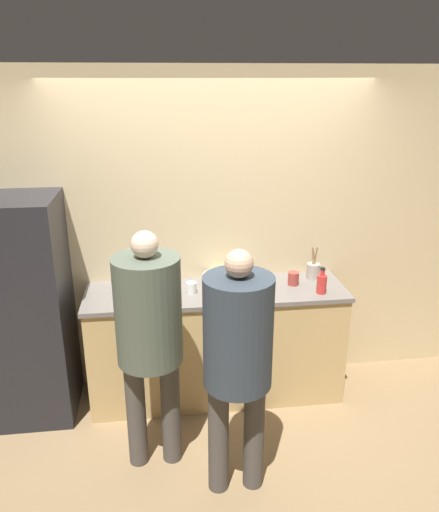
% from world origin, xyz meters
% --- Properties ---
extents(ground_plane, '(14.00, 14.00, 0.00)m').
position_xyz_m(ground_plane, '(0.00, 0.00, 0.00)').
color(ground_plane, '#8C704C').
extents(wall_back, '(5.20, 0.06, 2.60)m').
position_xyz_m(wall_back, '(0.00, 0.64, 1.30)').
color(wall_back, '#D6BC8C').
rests_on(wall_back, ground_plane).
extents(counter, '(2.03, 0.62, 0.94)m').
position_xyz_m(counter, '(0.00, 0.35, 0.47)').
color(counter, tan).
rests_on(counter, ground_plane).
extents(refrigerator, '(0.66, 0.65, 1.73)m').
position_xyz_m(refrigerator, '(-1.46, 0.31, 0.86)').
color(refrigerator, '#232328').
rests_on(refrigerator, ground_plane).
extents(person_left, '(0.42, 0.42, 1.66)m').
position_xyz_m(person_left, '(-0.51, -0.39, 1.03)').
color(person_left, '#4C4742').
rests_on(person_left, ground_plane).
extents(person_center, '(0.41, 0.41, 1.62)m').
position_xyz_m(person_center, '(-0.00, -0.69, 1.00)').
color(person_center, '#4C4742').
rests_on(person_center, ground_plane).
extents(fruit_bowl, '(0.37, 0.37, 0.11)m').
position_xyz_m(fruit_bowl, '(0.09, 0.46, 0.98)').
color(fruit_bowl, beige).
rests_on(fruit_bowl, counter).
extents(utensil_crock, '(0.11, 0.11, 0.27)m').
position_xyz_m(utensil_crock, '(0.82, 0.46, 1.01)').
color(utensil_crock, '#ADA393').
rests_on(utensil_crock, counter).
extents(bottle_red, '(0.08, 0.08, 0.21)m').
position_xyz_m(bottle_red, '(0.79, 0.17, 1.02)').
color(bottle_red, red).
rests_on(bottle_red, counter).
extents(bottle_dark, '(0.07, 0.07, 0.17)m').
position_xyz_m(bottle_dark, '(0.08, 0.17, 1.01)').
color(bottle_dark, '#333338').
rests_on(bottle_dark, counter).
extents(bottle_green, '(0.06, 0.06, 0.16)m').
position_xyz_m(bottle_green, '(-0.65, 0.20, 1.00)').
color(bottle_green, '#236033').
rests_on(bottle_green, counter).
extents(cup_white, '(0.08, 0.08, 0.09)m').
position_xyz_m(cup_white, '(-0.20, 0.30, 0.98)').
color(cup_white, white).
rests_on(cup_white, counter).
extents(cup_red, '(0.09, 0.09, 0.10)m').
position_xyz_m(cup_red, '(0.62, 0.36, 0.99)').
color(cup_red, '#A33D33').
rests_on(cup_red, counter).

